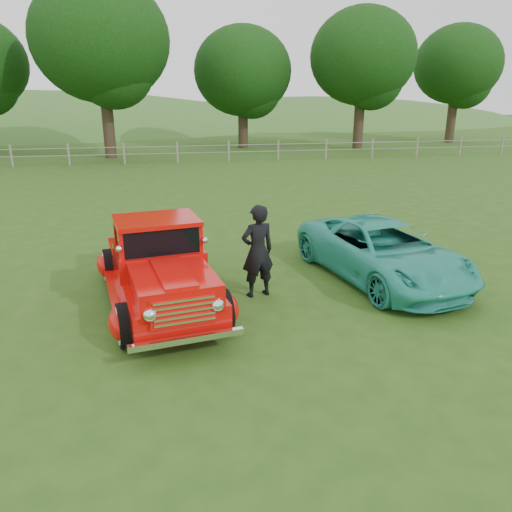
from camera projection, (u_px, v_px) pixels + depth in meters
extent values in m
plane|color=#284B14|center=(225.00, 339.00, 8.53)|extent=(140.00, 140.00, 0.00)
ellipsoid|color=#316625|center=(21.00, 167.00, 61.04)|extent=(84.00, 60.00, 18.00)
ellipsoid|color=#316625|center=(310.00, 148.00, 71.03)|extent=(72.00, 52.00, 14.00)
cube|color=gray|center=(177.00, 153.00, 28.87)|extent=(48.00, 0.04, 0.04)
cube|color=gray|center=(177.00, 146.00, 28.74)|extent=(48.00, 0.04, 0.04)
cylinder|color=#302018|center=(108.00, 118.00, 30.37)|extent=(0.70, 0.70, 4.84)
ellipsoid|color=black|center=(101.00, 39.00, 28.97)|extent=(8.00, 8.00, 7.20)
cylinder|color=#302018|center=(243.00, 121.00, 35.84)|extent=(0.70, 0.70, 3.74)
ellipsoid|color=black|center=(243.00, 71.00, 34.76)|extent=(6.80, 6.80, 6.12)
cylinder|color=#302018|center=(359.00, 117.00, 35.26)|extent=(0.70, 0.70, 4.40)
ellipsoid|color=black|center=(363.00, 56.00, 33.99)|extent=(7.20, 7.20, 6.48)
cylinder|color=#302018|center=(452.00, 115.00, 39.66)|extent=(0.70, 0.70, 4.18)
ellipsoid|color=black|center=(458.00, 64.00, 38.45)|extent=(6.60, 6.60, 5.94)
cylinder|color=black|center=(125.00, 325.00, 8.19)|extent=(0.36, 0.79, 0.76)
cylinder|color=black|center=(222.00, 311.00, 8.74)|extent=(0.36, 0.79, 0.76)
cylinder|color=black|center=(110.00, 266.00, 10.95)|extent=(0.36, 0.79, 0.76)
cylinder|color=black|center=(184.00, 257.00, 11.50)|extent=(0.36, 0.79, 0.76)
cube|color=red|center=(159.00, 276.00, 9.78)|extent=(2.30, 4.80, 0.44)
ellipsoid|color=red|center=(121.00, 324.00, 8.16)|extent=(0.53, 0.81, 0.54)
ellipsoid|color=red|center=(226.00, 308.00, 8.75)|extent=(0.53, 0.81, 0.54)
ellipsoid|color=red|center=(106.00, 264.00, 10.92)|extent=(0.53, 0.81, 0.54)
ellipsoid|color=red|center=(187.00, 255.00, 11.51)|extent=(0.53, 0.81, 0.54)
cube|color=red|center=(174.00, 285.00, 8.28)|extent=(1.58, 1.80, 0.42)
cube|color=red|center=(159.00, 258.00, 9.56)|extent=(1.80, 1.60, 0.44)
cube|color=black|center=(157.00, 234.00, 9.41)|extent=(1.61, 1.34, 0.50)
cube|color=red|center=(156.00, 220.00, 9.32)|extent=(1.70, 1.46, 0.08)
cube|color=red|center=(147.00, 240.00, 10.87)|extent=(1.49, 2.12, 0.45)
cube|color=white|center=(185.00, 311.00, 7.59)|extent=(1.07, 0.28, 0.50)
cube|color=white|center=(187.00, 340.00, 7.64)|extent=(1.80, 0.40, 0.10)
cube|color=white|center=(142.00, 249.00, 11.99)|extent=(1.70, 0.38, 0.10)
imported|color=teal|center=(383.00, 251.00, 11.06)|extent=(3.05, 5.02, 1.30)
imported|color=black|center=(258.00, 251.00, 10.06)|extent=(0.79, 0.62, 1.92)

